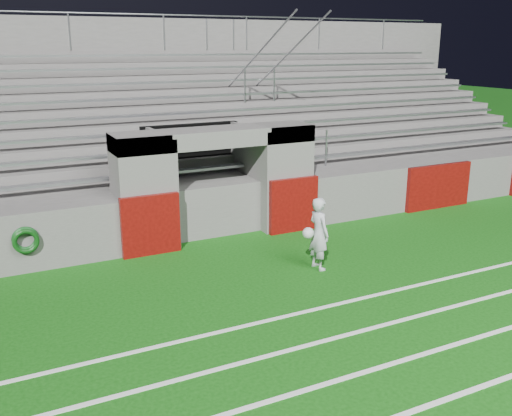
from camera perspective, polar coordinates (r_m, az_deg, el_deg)
ground at (r=10.98m, az=3.30°, el=-8.00°), size 90.00×90.00×0.00m
stadium_structure at (r=17.63m, az=-9.64°, el=6.13°), size 26.00×8.48×5.42m
goalkeeper_with_ball at (r=11.68m, az=6.27°, el=-2.55°), size 0.64×0.57×1.52m
hose_coil at (r=12.20m, az=-22.05°, el=-3.01°), size 0.52×0.15×0.55m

